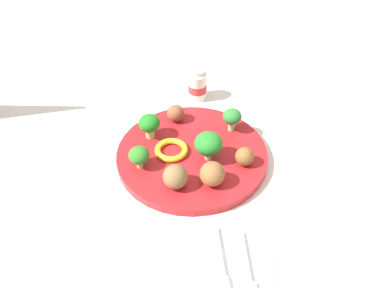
% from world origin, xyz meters
% --- Properties ---
extents(ground_plane, '(4.00, 4.00, 0.00)m').
position_xyz_m(ground_plane, '(0.00, 0.00, 0.00)').
color(ground_plane, silver).
extents(plate, '(0.28, 0.28, 0.02)m').
position_xyz_m(plate, '(0.00, 0.00, 0.01)').
color(plate, red).
rests_on(plate, ground_plane).
extents(broccoli_floret_far_rim, '(0.05, 0.05, 0.06)m').
position_xyz_m(broccoli_floret_far_rim, '(0.02, 0.02, 0.05)').
color(broccoli_floret_far_rim, '#A7BF7F').
rests_on(broccoli_floret_far_rim, plate).
extents(broccoli_floret_mid_left, '(0.04, 0.04, 0.05)m').
position_xyz_m(broccoli_floret_mid_left, '(-0.06, -0.07, 0.05)').
color(broccoli_floret_mid_left, '#A9BE74').
rests_on(broccoli_floret_mid_left, plate).
extents(broccoli_floret_front_right, '(0.04, 0.04, 0.04)m').
position_xyz_m(broccoli_floret_front_right, '(0.02, -0.10, 0.04)').
color(broccoli_floret_front_right, '#A0C371').
rests_on(broccoli_floret_front_right, plate).
extents(broccoli_floret_back_right, '(0.04, 0.04, 0.05)m').
position_xyz_m(broccoli_floret_back_right, '(-0.05, 0.09, 0.05)').
color(broccoli_floret_back_right, '#A1C16E').
rests_on(broccoli_floret_back_right, plate).
extents(meatball_far_rim, '(0.03, 0.03, 0.03)m').
position_xyz_m(meatball_far_rim, '(0.05, 0.08, 0.03)').
color(meatball_far_rim, brown).
rests_on(meatball_far_rim, plate).
extents(meatball_back_right, '(0.04, 0.04, 0.04)m').
position_xyz_m(meatball_back_right, '(0.08, -0.05, 0.04)').
color(meatball_back_right, brown).
rests_on(meatball_back_right, plate).
extents(meatball_near_rim, '(0.03, 0.03, 0.03)m').
position_xyz_m(meatball_near_rim, '(-0.10, -0.01, 0.03)').
color(meatball_near_rim, brown).
rests_on(meatball_near_rim, plate).
extents(meatball_front_left, '(0.04, 0.04, 0.04)m').
position_xyz_m(meatball_front_left, '(0.08, 0.02, 0.04)').
color(meatball_front_left, brown).
rests_on(meatball_front_left, plate).
extents(pepper_ring_center, '(0.08, 0.08, 0.01)m').
position_xyz_m(pepper_ring_center, '(-0.01, -0.04, 0.02)').
color(pepper_ring_center, yellow).
rests_on(pepper_ring_center, plate).
extents(napkin, '(0.18, 0.14, 0.01)m').
position_xyz_m(napkin, '(0.24, 0.01, 0.00)').
color(napkin, white).
rests_on(napkin, ground_plane).
extents(fork, '(0.12, 0.04, 0.01)m').
position_xyz_m(fork, '(0.25, 0.02, 0.01)').
color(fork, silver).
rests_on(fork, napkin).
extents(knife, '(0.15, 0.03, 0.01)m').
position_xyz_m(knife, '(0.25, -0.01, 0.01)').
color(knife, silver).
rests_on(knife, napkin).
extents(yogurt_bottle, '(0.04, 0.04, 0.07)m').
position_xyz_m(yogurt_bottle, '(-0.19, 0.05, 0.03)').
color(yogurt_bottle, white).
rests_on(yogurt_bottle, ground_plane).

